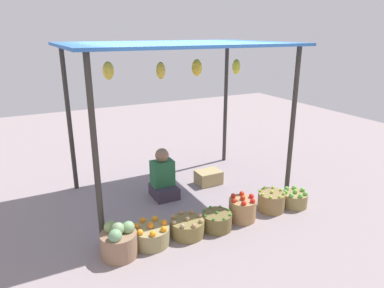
% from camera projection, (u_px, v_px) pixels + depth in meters
% --- Properties ---
extents(ground_plane, '(14.00, 14.00, 0.00)m').
position_uv_depth(ground_plane, '(179.00, 192.00, 5.62)').
color(ground_plane, gray).
extents(market_stall_structure, '(3.17, 2.12, 2.32)m').
position_uv_depth(market_stall_structure, '(176.00, 57.00, 4.96)').
color(market_stall_structure, '#38332D').
rests_on(market_stall_structure, ground).
extents(vendor_person, '(0.36, 0.44, 0.78)m').
position_uv_depth(vendor_person, '(163.00, 178.00, 5.40)').
color(vendor_person, '#3C3241').
rests_on(vendor_person, ground).
extents(basket_cabbages, '(0.42, 0.42, 0.43)m').
position_uv_depth(basket_cabbages, '(119.00, 241.00, 3.98)').
color(basket_cabbages, '#8E6C52').
rests_on(basket_cabbages, ground).
extents(basket_oranges, '(0.45, 0.45, 0.29)m').
position_uv_depth(basket_oranges, '(151.00, 235.00, 4.22)').
color(basket_oranges, '#958758').
rests_on(basket_oranges, ground).
extents(basket_potatoes, '(0.43, 0.43, 0.26)m').
position_uv_depth(basket_potatoes, '(187.00, 227.00, 4.41)').
color(basket_potatoes, olive).
rests_on(basket_potatoes, ground).
extents(basket_green_chilies, '(0.39, 0.39, 0.25)m').
position_uv_depth(basket_green_chilies, '(217.00, 221.00, 4.55)').
color(basket_green_chilies, brown).
rests_on(basket_green_chilies, ground).
extents(basket_red_tomatoes, '(0.37, 0.37, 0.36)m').
position_uv_depth(basket_red_tomatoes, '(242.00, 209.00, 4.76)').
color(basket_red_tomatoes, '#A47C4E').
rests_on(basket_red_tomatoes, ground).
extents(basket_limes, '(0.38, 0.38, 0.31)m').
position_uv_depth(basket_limes, '(271.00, 201.00, 5.02)').
color(basket_limes, olive).
rests_on(basket_limes, ground).
extents(basket_green_apples, '(0.37, 0.37, 0.27)m').
position_uv_depth(basket_green_apples, '(294.00, 199.00, 5.15)').
color(basket_green_apples, olive).
rests_on(basket_green_apples, ground).
extents(wooden_crate_near_vendor, '(0.41, 0.30, 0.22)m').
position_uv_depth(wooden_crate_near_vendor, '(209.00, 177.00, 5.90)').
color(wooden_crate_near_vendor, tan).
rests_on(wooden_crate_near_vendor, ground).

